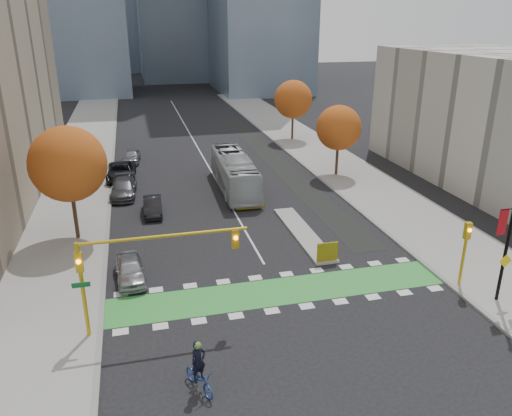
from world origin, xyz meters
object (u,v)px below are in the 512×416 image
hazard_board (327,252)px  tree_west (68,164)px  parked_car_d (121,172)px  bus (234,172)px  traffic_signal_east (465,245)px  banner_lamppost (511,226)px  cyclist (199,374)px  tree_east_near (339,128)px  traffic_signal_west (135,259)px  parked_car_a (130,269)px  parked_car_c (123,188)px  parked_car_b (153,206)px  parked_car_e (132,156)px  tree_east_far (293,99)px

hazard_board → tree_west: tree_west is taller
parked_car_d → bus: bearing=-26.2°
traffic_signal_east → banner_lamppost: 2.92m
cyclist → parked_car_d: (-3.33, 31.33, 0.00)m
tree_east_near → parked_car_d: bearing=169.8°
traffic_signal_west → traffic_signal_east: 18.48m
traffic_signal_east → bus: bearing=114.1°
hazard_board → bus: 16.33m
traffic_signal_east → parked_car_a: size_ratio=0.98×
bus → parked_car_c: 10.04m
bus → parked_car_b: bus is taller
tree_west → traffic_signal_east: bearing=-29.1°
tree_east_near → bus: size_ratio=0.60×
tree_east_near → parked_car_d: 21.72m
banner_lamppost → parked_car_d: bearing=125.9°
bus → parked_car_e: bus is taller
tree_east_near → banner_lamppost: bearing=-91.2°
banner_lamppost → parked_car_b: size_ratio=2.01×
banner_lamppost → parked_car_e: (-19.40, 34.50, -3.90)m
hazard_board → parked_car_e: bearing=113.2°
banner_lamppost → parked_car_e: size_ratio=1.98×
tree_west → parked_car_c: size_ratio=1.57×
tree_east_far → parked_car_e: tree_east_far is taller
tree_east_near → parked_car_e: 22.66m
parked_car_b → parked_car_e: (-1.40, 16.23, 0.04)m
bus → parked_car_c: (-9.98, 0.50, -0.89)m
parked_car_b → parked_car_e: size_ratio=0.98×
tree_east_far → parked_car_a: size_ratio=1.83×
tree_west → parked_car_b: bearing=34.4°
tree_east_near → tree_east_far: bearing=88.2°
cyclist → parked_car_d: size_ratio=0.42×
hazard_board → parked_car_a: hazard_board is taller
parked_car_d → parked_car_e: parked_car_d is taller
cyclist → parked_car_d: cyclist is taller
tree_east_far → banner_lamppost: bearing=-91.4°
tree_east_near → cyclist: tree_east_near is taller
traffic_signal_east → tree_east_far: bearing=87.0°
parked_car_b → bus: bearing=32.0°
tree_west → tree_east_far: size_ratio=1.08×
banner_lamppost → bus: bearing=114.4°
tree_east_far → parked_car_a: (-20.92, -33.00, -4.53)m
parked_car_b → parked_car_e: bearing=96.6°
tree_west → bus: size_ratio=0.70×
bus → tree_east_far: bearing=59.2°
traffic_signal_west → parked_car_d: bearing=92.3°
parked_car_a → parked_car_c: 15.77m
hazard_board → parked_car_d: size_ratio=0.24×
traffic_signal_east → parked_car_b: bearing=136.2°
parked_car_b → parked_car_d: (-2.50, 10.00, 0.13)m
cyclist → tree_east_far: bearing=43.4°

